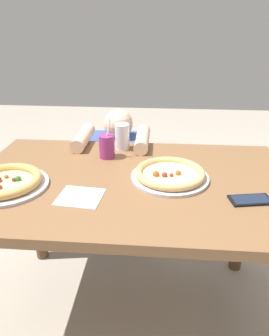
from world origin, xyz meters
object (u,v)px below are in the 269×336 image
at_px(pizza_far, 170,174).
at_px(drink_cup_colored, 107,146).
at_px(water_cup_clear, 122,136).
at_px(cell_phone, 251,200).
at_px(pizza_near, 6,182).
at_px(diner_seated, 119,182).

relative_size(pizza_far, drink_cup_colored, 1.66).
relative_size(drink_cup_colored, water_cup_clear, 1.49).
distance_m(pizza_far, water_cup_clear, 0.39).
bearing_deg(pizza_far, cell_phone, -27.87).
distance_m(pizza_near, pizza_far, 0.65).
bearing_deg(diner_seated, cell_phone, -51.81).
height_order(pizza_near, cell_phone, pizza_near).
xyz_separation_m(cell_phone, diner_seated, (-0.58, 0.74, -0.35)).
relative_size(pizza_near, water_cup_clear, 2.51).
bearing_deg(pizza_near, water_cup_clear, 46.90).
relative_size(pizza_far, water_cup_clear, 2.48).
height_order(pizza_far, cell_phone, pizza_far).
bearing_deg(pizza_near, pizza_far, 11.03).
height_order(pizza_near, water_cup_clear, water_cup_clear).
height_order(drink_cup_colored, cell_phone, drink_cup_colored).
distance_m(drink_cup_colored, water_cup_clear, 0.13).
relative_size(water_cup_clear, cell_phone, 0.81).
relative_size(cell_phone, diner_seated, 0.18).
bearing_deg(pizza_near, diner_seated, 63.72).
bearing_deg(drink_cup_colored, pizza_near, -137.12).
relative_size(water_cup_clear, diner_seated, 0.15).
height_order(pizza_near, pizza_far, pizza_near).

